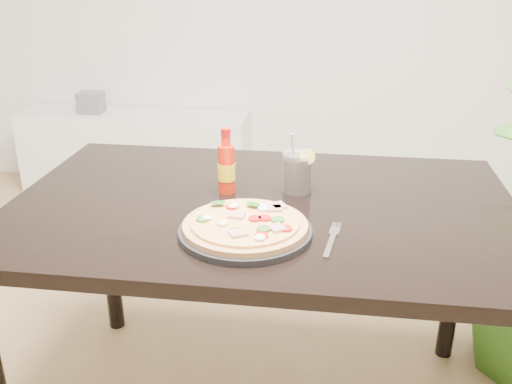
# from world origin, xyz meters

# --- Properties ---
(dining_table) EXTENTS (1.40, 0.90, 0.75)m
(dining_table) POSITION_xyz_m (0.23, 0.26, 0.67)
(dining_table) COLOR black
(dining_table) RESTS_ON ground
(plate) EXTENTS (0.33, 0.33, 0.02)m
(plate) POSITION_xyz_m (0.22, 0.06, 0.76)
(plate) COLOR black
(plate) RESTS_ON dining_table
(pizza) EXTENTS (0.31, 0.31, 0.03)m
(pizza) POSITION_xyz_m (0.22, 0.06, 0.78)
(pizza) COLOR tan
(pizza) RESTS_ON plate
(hot_sauce_bottle) EXTENTS (0.05, 0.05, 0.19)m
(hot_sauce_bottle) POSITION_xyz_m (0.12, 0.32, 0.83)
(hot_sauce_bottle) COLOR red
(hot_sauce_bottle) RESTS_ON dining_table
(cola_cup) EXTENTS (0.09, 0.09, 0.18)m
(cola_cup) POSITION_xyz_m (0.32, 0.36, 0.81)
(cola_cup) COLOR black
(cola_cup) RESTS_ON dining_table
(fork) EXTENTS (0.04, 0.19, 0.00)m
(fork) POSITION_xyz_m (0.43, 0.06, 0.75)
(fork) COLOR silver
(fork) RESTS_ON dining_table
(media_console) EXTENTS (1.40, 0.34, 0.50)m
(media_console) POSITION_xyz_m (-0.80, 2.07, 0.25)
(media_console) COLOR white
(media_console) RESTS_ON ground
(cd_stack) EXTENTS (0.14, 0.12, 0.13)m
(cd_stack) POSITION_xyz_m (-1.05, 2.05, 0.56)
(cd_stack) COLOR slate
(cd_stack) RESTS_ON media_console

